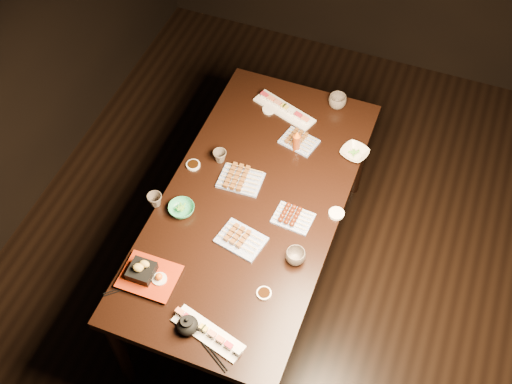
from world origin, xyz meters
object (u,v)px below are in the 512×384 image
teacup_near_left (155,200)px  sushi_platter_far (284,108)px  yakitori_plate_left (299,139)px  edamame_bowl_green (182,209)px  edamame_bowl_cream (354,153)px  teapot (187,324)px  yakitori_plate_center (241,178)px  tempura_tray (148,273)px  dining_table (253,241)px  teacup_far_left (220,156)px  condiment_bottle (297,140)px  sushi_platter_near (208,332)px  teacup_mid_right (295,256)px  teacup_far_right (337,101)px  yakitori_plate_right (241,238)px

teacup_near_left → sushi_platter_far: bearing=65.2°
yakitori_plate_left → edamame_bowl_green: yakitori_plate_left is taller
edamame_bowl_cream → teapot: size_ratio=1.24×
sushi_platter_far → yakitori_plate_center: bearing=105.0°
edamame_bowl_cream → teacup_near_left: (-0.86, -0.68, 0.02)m
edamame_bowl_green → tempura_tray: tempura_tray is taller
yakitori_plate_center → tempura_tray: 0.72m
dining_table → teacup_far_left: size_ratio=24.38×
yakitori_plate_left → teacup_near_left: 0.86m
yakitori_plate_left → condiment_bottle: condiment_bottle is taller
sushi_platter_near → teacup_mid_right: teacup_mid_right is taller
teacup_mid_right → yakitori_plate_center: bearing=140.1°
teacup_near_left → condiment_bottle: size_ratio=0.56×
teacup_mid_right → tempura_tray: bearing=-151.1°
teapot → condiment_bottle: condiment_bottle is taller
sushi_platter_near → edamame_bowl_green: bearing=139.3°
teacup_near_left → edamame_bowl_cream: bearing=38.4°
edamame_bowl_cream → teacup_near_left: bearing=-141.6°
yakitori_plate_center → tempura_tray: bearing=-107.6°
teacup_near_left → dining_table: bearing=22.9°
teapot → condiment_bottle: 1.18m
dining_table → teacup_far_left: teacup_far_left is taller
yakitori_plate_left → tempura_tray: size_ratio=0.73×
edamame_bowl_green → teacup_far_left: 0.38m
yakitori_plate_left → tempura_tray: bearing=-96.3°
sushi_platter_far → yakitori_plate_left: (0.16, -0.20, 0.00)m
sushi_platter_far → teacup_mid_right: (0.38, -0.92, 0.01)m
yakitori_plate_left → teacup_far_right: 0.36m
yakitori_plate_center → yakitori_plate_right: bearing=-70.5°
yakitori_plate_right → yakitori_plate_center: bearing=124.0°
yakitori_plate_center → edamame_bowl_cream: yakitori_plate_center is taller
dining_table → teacup_near_left: teacup_near_left is taller
sushi_platter_far → tempura_tray: tempura_tray is taller
yakitori_plate_center → edamame_bowl_green: 0.35m
teacup_far_right → condiment_bottle: (-0.12, -0.39, 0.03)m
teacup_far_right → yakitori_plate_center: bearing=-114.1°
yakitori_plate_right → teacup_mid_right: bearing=9.5°
sushi_platter_far → teacup_far_right: teacup_far_right is taller
yakitori_plate_right → condiment_bottle: condiment_bottle is taller
yakitori_plate_right → teacup_far_left: (-0.30, 0.44, 0.01)m
dining_table → edamame_bowl_green: 0.54m
dining_table → edamame_bowl_green: bearing=-135.3°
yakitori_plate_left → teapot: teapot is taller
yakitori_plate_right → teapot: 0.52m
sushi_platter_far → yakitori_plate_center: yakitori_plate_center is taller
edamame_bowl_green → yakitori_plate_right: bearing=-9.1°
yakitori_plate_right → sushi_platter_far: bearing=107.8°
yakitori_plate_center → edamame_bowl_cream: bearing=34.7°
yakitori_plate_center → teacup_far_right: size_ratio=2.20×
sushi_platter_far → yakitori_plate_center: 0.56m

